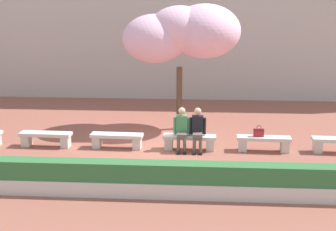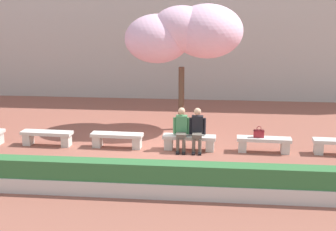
% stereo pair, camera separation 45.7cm
% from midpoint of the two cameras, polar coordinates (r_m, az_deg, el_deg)
% --- Properties ---
extents(ground_plane, '(100.00, 100.00, 0.00)m').
position_cam_midpoint_polar(ground_plane, '(14.24, -2.76, -4.08)').
color(ground_plane, '#8E5142').
extents(stone_bench_near_west, '(1.60, 0.48, 0.45)m').
position_cam_midpoint_polar(stone_bench_near_west, '(14.90, -15.53, -2.58)').
color(stone_bench_near_west, beige).
rests_on(stone_bench_near_west, ground).
extents(stone_bench_center, '(1.60, 0.48, 0.45)m').
position_cam_midpoint_polar(stone_bench_center, '(14.32, -7.16, -2.83)').
color(stone_bench_center, beige).
rests_on(stone_bench_center, ground).
extents(stone_bench_near_east, '(1.60, 0.48, 0.45)m').
position_cam_midpoint_polar(stone_bench_near_east, '(14.07, 1.71, -3.03)').
color(stone_bench_near_east, beige).
rests_on(stone_bench_near_east, ground).
extents(stone_bench_east_end, '(1.60, 0.48, 0.45)m').
position_cam_midpoint_polar(stone_bench_east_end, '(14.16, 10.68, -3.16)').
color(stone_bench_east_end, beige).
rests_on(stone_bench_east_end, ground).
extents(person_seated_left, '(0.51, 0.69, 1.29)m').
position_cam_midpoint_polar(person_seated_left, '(13.92, 0.75, -1.49)').
color(person_seated_left, black).
rests_on(person_seated_left, ground).
extents(person_seated_right, '(0.51, 0.69, 1.29)m').
position_cam_midpoint_polar(person_seated_right, '(13.90, 2.68, -1.52)').
color(person_seated_right, black).
rests_on(person_seated_right, ground).
extents(handbag, '(0.30, 0.15, 0.34)m').
position_cam_midpoint_polar(handbag, '(14.08, 10.09, -2.03)').
color(handbag, '#A3232D').
rests_on(handbag, stone_bench_east_end).
extents(cherry_tree_main, '(4.00, 2.61, 4.30)m').
position_cam_midpoint_polar(cherry_tree_main, '(16.02, 0.93, 9.98)').
color(cherry_tree_main, '#513828').
rests_on(cherry_tree_main, ground).
extents(planter_hedge_foreground, '(15.04, 0.50, 0.80)m').
position_cam_midpoint_polar(planter_hedge_foreground, '(10.83, -4.97, -7.75)').
color(planter_hedge_foreground, beige).
rests_on(planter_hedge_foreground, ground).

